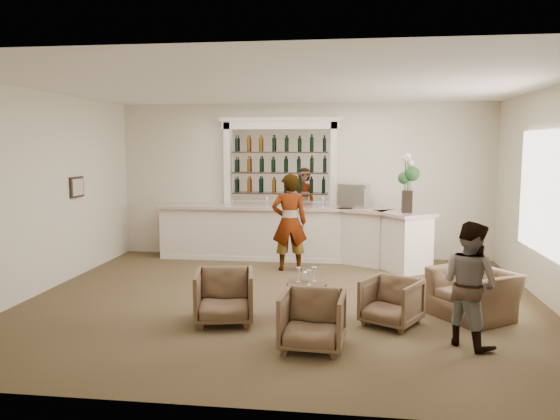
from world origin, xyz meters
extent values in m
plane|color=brown|center=(0.00, 0.00, 0.00)|extent=(8.00, 8.00, 0.00)
cube|color=beige|center=(0.00, 3.50, 1.65)|extent=(8.00, 0.04, 3.30)
cube|color=beige|center=(-4.00, 0.00, 1.65)|extent=(0.04, 7.00, 3.30)
cube|color=white|center=(0.00, 0.00, 3.30)|extent=(8.00, 7.00, 0.04)
cube|color=white|center=(3.97, 0.50, 1.70)|extent=(0.05, 2.40, 1.90)
cube|color=black|center=(-3.97, 1.20, 1.65)|extent=(0.04, 0.46, 0.38)
cube|color=#C0AE99|center=(-3.94, 1.20, 1.65)|extent=(0.01, 0.38, 0.30)
cube|color=white|center=(-1.00, 3.15, 0.54)|extent=(4.00, 0.70, 1.08)
cube|color=#CAAC9D|center=(-1.00, 3.13, 1.11)|extent=(4.10, 0.82, 0.06)
cube|color=white|center=(1.35, 2.92, 0.54)|extent=(1.12, 1.04, 1.08)
cube|color=#CAAC9D|center=(1.35, 2.90, 1.11)|extent=(1.27, 1.19, 0.06)
cube|color=white|center=(2.05, 2.40, 0.54)|extent=(1.08, 1.14, 1.08)
cube|color=#CAAC9D|center=(2.05, 2.38, 1.11)|extent=(1.24, 1.29, 0.06)
cube|color=silver|center=(-1.00, 2.82, 0.05)|extent=(4.00, 0.06, 0.10)
cube|color=white|center=(-0.50, 3.48, 1.95)|extent=(2.15, 0.02, 1.65)
cube|color=silver|center=(-1.65, 3.42, 1.45)|extent=(0.14, 0.16, 2.90)
cube|color=silver|center=(0.65, 3.42, 1.45)|extent=(0.14, 0.16, 2.90)
cube|color=silver|center=(-0.50, 3.42, 2.84)|extent=(2.52, 0.16, 0.18)
cube|color=silver|center=(-0.50, 3.42, 2.96)|extent=(2.64, 0.20, 0.08)
cube|color=#2E1F17|center=(-0.50, 3.37, 1.38)|extent=(2.05, 0.20, 0.03)
cube|color=#2E1F17|center=(-0.50, 3.37, 1.82)|extent=(2.05, 0.20, 0.03)
cube|color=#2E1F17|center=(-0.50, 3.37, 2.26)|extent=(2.05, 0.20, 0.03)
cylinder|color=#513923|center=(0.43, -0.75, 0.25)|extent=(0.56, 0.56, 0.50)
imported|color=gray|center=(-0.14, 2.12, 0.94)|extent=(0.76, 0.58, 1.87)
imported|color=gray|center=(2.46, -1.55, 0.76)|extent=(0.93, 0.93, 1.52)
imported|color=brown|center=(-0.67, -1.11, 0.36)|extent=(0.92, 0.93, 0.73)
imported|color=brown|center=(0.60, -1.92, 0.35)|extent=(0.79, 0.81, 0.69)
imported|color=brown|center=(1.59, -0.92, 0.32)|extent=(0.94, 0.95, 0.64)
imported|color=brown|center=(2.76, -0.44, 0.34)|extent=(1.34, 1.37, 0.68)
cube|color=#B8B8BD|center=(1.08, 3.06, 1.38)|extent=(0.66, 0.60, 0.49)
cube|color=black|center=(2.08, 2.33, 1.35)|extent=(0.19, 0.19, 0.42)
cube|color=white|center=(0.41, -0.61, 0.56)|extent=(0.08, 0.08, 0.12)
camera|label=1|loc=(1.04, -8.20, 2.43)|focal=35.00mm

